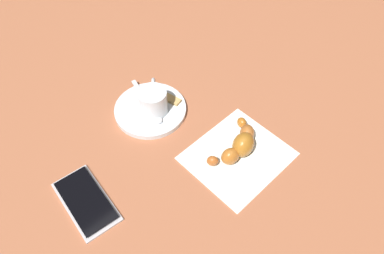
% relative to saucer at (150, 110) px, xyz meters
% --- Properties ---
extents(ground_plane, '(1.80, 1.80, 0.00)m').
position_rel_saucer_xyz_m(ground_plane, '(0.11, 0.03, -0.01)').
color(ground_plane, '#A15C3C').
extents(saucer, '(0.15, 0.15, 0.01)m').
position_rel_saucer_xyz_m(saucer, '(0.00, 0.00, 0.00)').
color(saucer, silver).
rests_on(saucer, ground).
extents(espresso_cup, '(0.07, 0.07, 0.05)m').
position_rel_saucer_xyz_m(espresso_cup, '(0.01, 0.00, 0.03)').
color(espresso_cup, silver).
rests_on(espresso_cup, saucer).
extents(teaspoon, '(0.14, 0.05, 0.01)m').
position_rel_saucer_xyz_m(teaspoon, '(0.00, -0.00, 0.01)').
color(teaspoon, silver).
rests_on(teaspoon, saucer).
extents(sugar_packet, '(0.06, 0.03, 0.01)m').
position_rel_saucer_xyz_m(sugar_packet, '(0.00, 0.04, 0.01)').
color(sugar_packet, tan).
rests_on(sugar_packet, saucer).
extents(napkin, '(0.16, 0.18, 0.00)m').
position_rel_saucer_xyz_m(napkin, '(0.20, 0.05, -0.00)').
color(napkin, white).
rests_on(napkin, ground).
extents(croissant, '(0.08, 0.13, 0.05)m').
position_rel_saucer_xyz_m(croissant, '(0.19, 0.06, 0.02)').
color(croissant, '#A75624').
rests_on(croissant, napkin).
extents(cell_phone, '(0.14, 0.08, 0.01)m').
position_rel_saucer_xyz_m(cell_phone, '(0.09, -0.21, -0.00)').
color(cell_phone, '#BBB7BB').
rests_on(cell_phone, ground).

